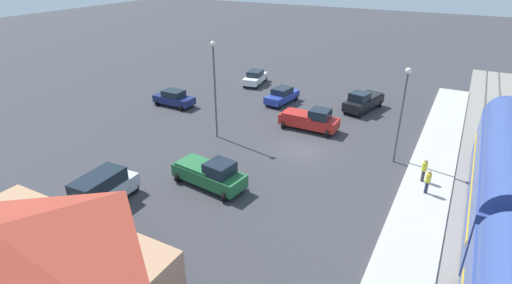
% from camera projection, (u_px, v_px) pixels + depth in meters
% --- Properties ---
extents(ground_plane, '(200.00, 200.00, 0.00)m').
position_uv_depth(ground_plane, '(301.00, 150.00, 33.10)').
color(ground_plane, '#38383D').
extents(railway_track, '(4.80, 70.00, 0.30)m').
position_uv_depth(railway_track, '(491.00, 192.00, 27.01)').
color(railway_track, gray).
rests_on(railway_track, ground).
extents(platform, '(3.20, 46.00, 0.30)m').
position_uv_depth(platform, '(429.00, 177.00, 28.71)').
color(platform, '#B7B2A8').
rests_on(platform, ground).
extents(station_building, '(12.26, 9.53, 5.32)m').
position_uv_depth(station_building, '(6.00, 278.00, 16.16)').
color(station_building, tan).
rests_on(station_building, ground).
extents(pedestrian_on_platform, '(0.36, 0.36, 1.71)m').
position_uv_depth(pedestrian_on_platform, '(428.00, 180.00, 26.12)').
color(pedestrian_on_platform, '#23284C').
rests_on(pedestrian_on_platform, platform).
extents(pedestrian_waiting_far, '(0.36, 0.36, 1.71)m').
position_uv_depth(pedestrian_waiting_far, '(424.00, 169.00, 27.52)').
color(pedestrian_waiting_far, '#333338').
rests_on(pedestrian_waiting_far, platform).
extents(pickup_black, '(3.21, 5.71, 2.14)m').
position_uv_depth(pickup_black, '(363.00, 101.00, 41.14)').
color(pickup_black, black).
rests_on(pickup_black, ground).
extents(pickup_red, '(5.41, 2.50, 2.14)m').
position_uv_depth(pickup_red, '(310.00, 119.00, 36.52)').
color(pickup_red, red).
rests_on(pickup_red, ground).
extents(sedan_navy, '(4.53, 2.35, 1.74)m').
position_uv_depth(sedan_navy, '(174.00, 98.00, 42.44)').
color(sedan_navy, navy).
rests_on(sedan_navy, ground).
extents(suv_silver, '(2.17, 4.98, 2.22)m').
position_uv_depth(suv_silver, '(101.00, 190.00, 25.30)').
color(suv_silver, silver).
rests_on(suv_silver, ground).
extents(pickup_green, '(5.60, 2.99, 2.14)m').
position_uv_depth(pickup_green, '(210.00, 173.00, 27.45)').
color(pickup_green, '#236638').
rests_on(pickup_green, ground).
extents(sedan_white, '(2.54, 4.74, 1.74)m').
position_uv_depth(sedan_white, '(255.00, 77.00, 49.68)').
color(sedan_white, white).
rests_on(sedan_white, ground).
extents(sedan_blue, '(2.41, 4.70, 1.74)m').
position_uv_depth(sedan_blue, '(282.00, 95.00, 43.25)').
color(sedan_blue, '#283D9E').
rests_on(sedan_blue, ground).
extents(light_pole_near_platform, '(0.44, 0.44, 7.53)m').
position_uv_depth(light_pole_near_platform, '(403.00, 105.00, 29.17)').
color(light_pole_near_platform, '#515156').
rests_on(light_pole_near_platform, ground).
extents(light_pole_lot_center, '(0.44, 0.44, 8.48)m').
position_uv_depth(light_pole_lot_center, '(215.00, 80.00, 33.26)').
color(light_pole_lot_center, '#515156').
rests_on(light_pole_lot_center, ground).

